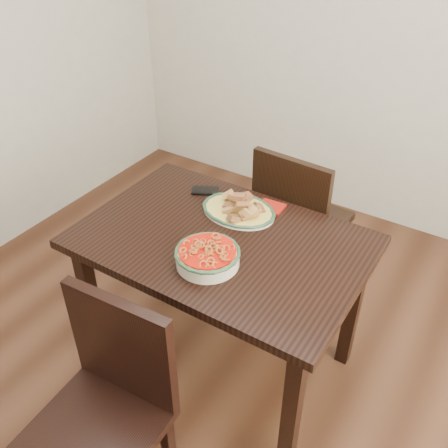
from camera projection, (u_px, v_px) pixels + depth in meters
The scene contains 9 objects.
floor at pixel (217, 379), 2.40m from camera, with size 3.50×3.50×0.00m, color #361D11.
wall_back at pixel (382, 19), 2.85m from camera, with size 3.50×0.10×2.60m, color beige.
dining_table at pixel (221, 257), 2.13m from camera, with size 1.19×0.79×0.75m.
chair_far at pixel (297, 217), 2.64m from camera, with size 0.45×0.45×0.89m.
chair_near at pixel (108, 401), 1.73m from camera, with size 0.45×0.45×0.89m.
fish_plate at pixel (239, 204), 2.20m from camera, with size 0.34×0.26×0.11m.
noodle_bowl at pixel (208, 255), 1.91m from camera, with size 0.26×0.26×0.08m.
smartphone at pixel (205, 191), 2.37m from camera, with size 0.13×0.07×0.01m, color black.
napkin at pixel (271, 207), 2.25m from camera, with size 0.11×0.09×0.01m, color maroon.
Camera 1 is at (0.84, -1.26, 2.00)m, focal length 40.00 mm.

